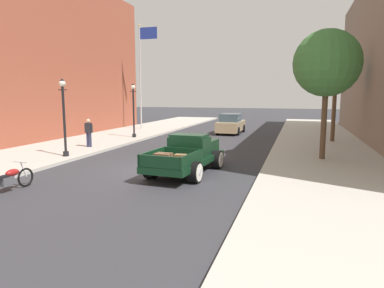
{
  "coord_description": "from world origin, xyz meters",
  "views": [
    {
      "loc": [
        5.88,
        -13.38,
        3.21
      ],
      "look_at": [
        1.34,
        1.36,
        1.0
      ],
      "focal_mm": 32.34,
      "sensor_mm": 36.0,
      "label": 1
    }
  ],
  "objects_px": {
    "motorcycle_parked": "(8,179)",
    "hotrod_truck_dark_green": "(188,154)",
    "pedestrian_sidewalk_left": "(89,131)",
    "street_lamp_near": "(64,111)",
    "street_tree_nearest": "(327,64)",
    "flagpole": "(142,65)",
    "street_tree_second": "(336,73)",
    "car_background_tan": "(231,124)",
    "street_lamp_far": "(133,106)"
  },
  "relations": [
    {
      "from": "car_background_tan",
      "to": "pedestrian_sidewalk_left",
      "type": "relative_size",
      "value": 2.62
    },
    {
      "from": "motorcycle_parked",
      "to": "street_lamp_near",
      "type": "distance_m",
      "value": 6.25
    },
    {
      "from": "street_lamp_far",
      "to": "car_background_tan",
      "type": "bearing_deg",
      "value": 44.1
    },
    {
      "from": "motorcycle_parked",
      "to": "car_background_tan",
      "type": "bearing_deg",
      "value": 79.06
    },
    {
      "from": "motorcycle_parked",
      "to": "street_lamp_near",
      "type": "xyz_separation_m",
      "value": [
        -1.96,
        5.61,
        1.94
      ]
    },
    {
      "from": "street_tree_nearest",
      "to": "street_tree_second",
      "type": "bearing_deg",
      "value": 81.44
    },
    {
      "from": "street_tree_nearest",
      "to": "street_lamp_far",
      "type": "bearing_deg",
      "value": 158.08
    },
    {
      "from": "pedestrian_sidewalk_left",
      "to": "hotrod_truck_dark_green",
      "type": "bearing_deg",
      "value": -28.36
    },
    {
      "from": "car_background_tan",
      "to": "street_tree_nearest",
      "type": "bearing_deg",
      "value": -59.0
    },
    {
      "from": "street_tree_nearest",
      "to": "street_tree_second",
      "type": "distance_m",
      "value": 6.97
    },
    {
      "from": "car_background_tan",
      "to": "pedestrian_sidewalk_left",
      "type": "xyz_separation_m",
      "value": [
        -6.4,
        -10.86,
        0.32
      ]
    },
    {
      "from": "car_background_tan",
      "to": "street_tree_second",
      "type": "bearing_deg",
      "value": -27.61
    },
    {
      "from": "motorcycle_parked",
      "to": "hotrod_truck_dark_green",
      "type": "bearing_deg",
      "value": 43.95
    },
    {
      "from": "flagpole",
      "to": "street_tree_second",
      "type": "distance_m",
      "value": 16.18
    },
    {
      "from": "motorcycle_parked",
      "to": "street_lamp_far",
      "type": "height_order",
      "value": "street_lamp_far"
    },
    {
      "from": "street_lamp_near",
      "to": "street_tree_nearest",
      "type": "distance_m",
      "value": 12.82
    },
    {
      "from": "motorcycle_parked",
      "to": "street_tree_nearest",
      "type": "bearing_deg",
      "value": 40.13
    },
    {
      "from": "street_tree_nearest",
      "to": "motorcycle_parked",
      "type": "bearing_deg",
      "value": -139.87
    },
    {
      "from": "car_background_tan",
      "to": "street_lamp_far",
      "type": "xyz_separation_m",
      "value": [
        -5.99,
        -5.81,
        1.62
      ]
    },
    {
      "from": "motorcycle_parked",
      "to": "street_lamp_far",
      "type": "bearing_deg",
      "value": 99.22
    },
    {
      "from": "street_tree_second",
      "to": "pedestrian_sidewalk_left",
      "type": "bearing_deg",
      "value": -153.65
    },
    {
      "from": "flagpole",
      "to": "pedestrian_sidewalk_left",
      "type": "bearing_deg",
      "value": -81.56
    },
    {
      "from": "hotrod_truck_dark_green",
      "to": "pedestrian_sidewalk_left",
      "type": "relative_size",
      "value": 3.05
    },
    {
      "from": "motorcycle_parked",
      "to": "car_background_tan",
      "type": "distance_m",
      "value": 19.87
    },
    {
      "from": "street_lamp_near",
      "to": "motorcycle_parked",
      "type": "bearing_deg",
      "value": -70.74
    },
    {
      "from": "street_lamp_far",
      "to": "street_tree_nearest",
      "type": "height_order",
      "value": "street_tree_nearest"
    },
    {
      "from": "pedestrian_sidewalk_left",
      "to": "street_lamp_far",
      "type": "distance_m",
      "value": 5.23
    },
    {
      "from": "hotrod_truck_dark_green",
      "to": "pedestrian_sidewalk_left",
      "type": "height_order",
      "value": "pedestrian_sidewalk_left"
    },
    {
      "from": "car_background_tan",
      "to": "street_lamp_near",
      "type": "distance_m",
      "value": 15.12
    },
    {
      "from": "street_lamp_far",
      "to": "street_tree_nearest",
      "type": "bearing_deg",
      "value": -21.92
    },
    {
      "from": "street_lamp_near",
      "to": "street_tree_second",
      "type": "height_order",
      "value": "street_tree_second"
    },
    {
      "from": "flagpole",
      "to": "street_tree_second",
      "type": "relative_size",
      "value": 1.63
    },
    {
      "from": "street_tree_second",
      "to": "car_background_tan",
      "type": "bearing_deg",
      "value": 152.39
    },
    {
      "from": "hotrod_truck_dark_green",
      "to": "street_lamp_far",
      "type": "height_order",
      "value": "street_lamp_far"
    },
    {
      "from": "car_background_tan",
      "to": "motorcycle_parked",
      "type": "bearing_deg",
      "value": -100.94
    },
    {
      "from": "street_lamp_far",
      "to": "street_tree_second",
      "type": "xyz_separation_m",
      "value": [
        13.54,
        1.86,
        2.2
      ]
    },
    {
      "from": "car_background_tan",
      "to": "flagpole",
      "type": "distance_m",
      "value": 9.47
    },
    {
      "from": "hotrod_truck_dark_green",
      "to": "car_background_tan",
      "type": "bearing_deg",
      "value": 93.99
    },
    {
      "from": "street_lamp_far",
      "to": "pedestrian_sidewalk_left",
      "type": "bearing_deg",
      "value": -94.61
    },
    {
      "from": "hotrod_truck_dark_green",
      "to": "street_tree_second",
      "type": "distance_m",
      "value": 13.28
    },
    {
      "from": "street_lamp_far",
      "to": "street_tree_nearest",
      "type": "relative_size",
      "value": 0.64
    },
    {
      "from": "street_lamp_far",
      "to": "flagpole",
      "type": "distance_m",
      "value": 7.19
    },
    {
      "from": "hotrod_truck_dark_green",
      "to": "car_background_tan",
      "type": "distance_m",
      "value": 14.91
    },
    {
      "from": "street_tree_second",
      "to": "flagpole",
      "type": "bearing_deg",
      "value": 165.09
    },
    {
      "from": "flagpole",
      "to": "street_lamp_near",
      "type": "bearing_deg",
      "value": -80.69
    },
    {
      "from": "street_lamp_near",
      "to": "flagpole",
      "type": "distance_m",
      "value": 14.68
    },
    {
      "from": "street_tree_second",
      "to": "street_lamp_near",
      "type": "bearing_deg",
      "value": -143.16
    },
    {
      "from": "hotrod_truck_dark_green",
      "to": "flagpole",
      "type": "relative_size",
      "value": 0.55
    },
    {
      "from": "hotrod_truck_dark_green",
      "to": "street_lamp_near",
      "type": "relative_size",
      "value": 1.31
    },
    {
      "from": "hotrod_truck_dark_green",
      "to": "street_lamp_near",
      "type": "bearing_deg",
      "value": 171.81
    }
  ]
}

